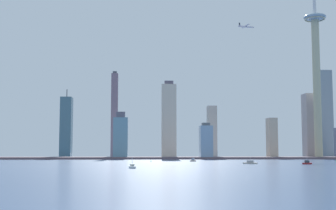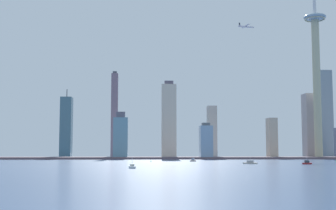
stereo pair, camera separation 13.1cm
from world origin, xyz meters
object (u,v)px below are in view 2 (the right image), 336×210
(skyscraper_4, at_px, (66,128))
(skyscraper_3, at_px, (272,138))
(observation_tower, at_px, (316,59))
(boat_2, at_px, (307,163))
(skyscraper_10, at_px, (121,137))
(boat_6, at_px, (250,163))
(skyscraper_1, at_px, (169,121))
(boat_3, at_px, (132,167))
(channel_buoy_0, at_px, (336,161))
(channel_buoy_1, at_px, (151,161))
(skyscraper_2, at_px, (325,114))
(skyscraper_8, at_px, (206,142))
(airplane, at_px, (246,27))
(skyscraper_7, at_px, (309,126))
(skyscraper_6, at_px, (212,132))
(boat_5, at_px, (193,160))
(skyscraper_0, at_px, (114,115))

(skyscraper_4, bearing_deg, skyscraper_3, -12.13)
(observation_tower, xyz_separation_m, boat_2, (-131.91, -312.85, -173.30))
(skyscraper_10, distance_m, boat_6, 346.52)
(observation_tower, relative_size, skyscraper_4, 2.89)
(skyscraper_1, height_order, boat_2, skyscraper_1)
(boat_3, bearing_deg, channel_buoy_0, -57.01)
(observation_tower, xyz_separation_m, channel_buoy_1, (-293.44, -203.29, -173.49))
(skyscraper_2, relative_size, skyscraper_3, 2.39)
(skyscraper_8, xyz_separation_m, boat_6, (10.45, -276.03, -27.19))
(airplane, bearing_deg, skyscraper_7, -5.36)
(skyscraper_7, distance_m, boat_6, 381.37)
(skyscraper_1, distance_m, channel_buoy_1, 251.80)
(skyscraper_7, bearing_deg, skyscraper_6, 171.34)
(observation_tower, relative_size, skyscraper_3, 5.29)
(skyscraper_7, relative_size, boat_5, 12.51)
(skyscraper_0, height_order, skyscraper_4, skyscraper_0)
(skyscraper_8, bearing_deg, skyscraper_2, 25.19)
(airplane, bearing_deg, channel_buoy_1, -140.83)
(skyscraper_6, distance_m, channel_buoy_0, 310.57)
(observation_tower, bearing_deg, skyscraper_2, 62.52)
(airplane, bearing_deg, boat_5, -132.65)
(observation_tower, height_order, skyscraper_4, observation_tower)
(skyscraper_6, bearing_deg, boat_5, -104.03)
(boat_3, xyz_separation_m, boat_6, (123.73, 123.68, 0.04))
(skyscraper_6, height_order, channel_buoy_0, skyscraper_6)
(boat_2, relative_size, airplane, 0.35)
(boat_3, height_order, boat_5, boat_5)
(observation_tower, distance_m, skyscraper_10, 368.85)
(skyscraper_10, xyz_separation_m, boat_6, (153.56, -308.55, -35.98))
(skyscraper_7, relative_size, airplane, 3.90)
(channel_buoy_0, height_order, airplane, airplane)
(boat_3, bearing_deg, boat_2, -64.11)
(skyscraper_4, height_order, boat_6, skyscraper_4)
(skyscraper_2, bearing_deg, observation_tower, -117.48)
(boat_2, bearing_deg, boat_6, -31.91)
(skyscraper_8, distance_m, airplane, 225.45)
(skyscraper_3, distance_m, boat_5, 263.13)
(boat_5, relative_size, channel_buoy_1, 3.60)
(boat_2, bearing_deg, skyscraper_0, -76.21)
(skyscraper_6, relative_size, boat_6, 6.12)
(channel_buoy_0, bearing_deg, boat_2, -128.08)
(boat_6, bearing_deg, skyscraper_7, 90.80)
(skyscraper_3, bearing_deg, skyscraper_8, -162.75)
(skyscraper_6, xyz_separation_m, airplane, (57.24, -40.87, 188.09))
(skyscraper_6, distance_m, skyscraper_10, 172.03)
(boat_5, bearing_deg, observation_tower, -154.62)
(skyscraper_7, xyz_separation_m, boat_6, (-183.59, -329.39, -56.91))
(skyscraper_0, relative_size, channel_buoy_0, 53.89)
(skyscraper_6, bearing_deg, boat_2, -83.08)
(skyscraper_0, height_order, boat_5, skyscraper_0)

